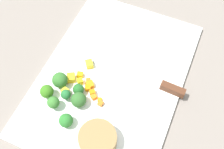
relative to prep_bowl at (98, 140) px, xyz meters
The scene contains 23 objects.
ground_plane 0.19m from the prep_bowl, 167.09° to the right, with size 4.00×4.00×0.00m, color gray.
cutting_board 0.19m from the prep_bowl, 167.09° to the right, with size 0.54×0.38×0.01m, color white.
prep_bowl is the anchor object (origin of this frame).
chef_knife 0.22m from the prep_bowl, 162.24° to the left, with size 0.04×0.31×0.02m.
carrot_dice_0 0.13m from the prep_bowl, 148.93° to the right, with size 0.02×0.01×0.01m, color orange.
carrot_dice_1 0.12m from the prep_bowl, 149.96° to the right, with size 0.02×0.01×0.01m, color orange.
carrot_dice_2 0.11m from the prep_bowl, 156.54° to the right, with size 0.01×0.01×0.01m, color orange.
carrot_dice_3 0.17m from the prep_bowl, 146.52° to the right, with size 0.01×0.02×0.01m, color orange.
carrot_dice_4 0.15m from the prep_bowl, 144.90° to the right, with size 0.01×0.01×0.01m, color orange.
carrot_dice_5 0.16m from the prep_bowl, 147.49° to the right, with size 0.02×0.02×0.01m, color orange.
carrot_dice_6 0.10m from the prep_bowl, 159.11° to the right, with size 0.01×0.01×0.01m, color orange.
pepper_dice_0 0.22m from the prep_bowl, 149.10° to the right, with size 0.02×0.02×0.02m, color yellow.
pepper_dice_1 0.16m from the prep_bowl, 122.87° to the right, with size 0.02×0.02×0.02m, color yellow.
pepper_dice_2 0.20m from the prep_bowl, 140.66° to the right, with size 0.01×0.02×0.01m, color yellow.
pepper_dice_3 0.19m from the prep_bowl, 132.98° to the right, with size 0.02×0.02×0.02m, color yellow.
pepper_dice_4 0.17m from the prep_bowl, 139.04° to the right, with size 0.02×0.01×0.02m, color yellow.
broccoli_floret_0 0.12m from the prep_bowl, 130.42° to the right, with size 0.04×0.04×0.04m.
broccoli_floret_1 0.15m from the prep_bowl, 134.94° to the right, with size 0.03×0.03×0.03m.
broccoli_floret_2 0.09m from the prep_bowl, 98.08° to the right, with size 0.04×0.04×0.04m.
broccoli_floret_3 0.19m from the prep_bowl, 109.92° to the right, with size 0.04×0.04×0.04m.
broccoli_floret_4 0.15m from the prep_bowl, 106.41° to the right, with size 0.03×0.03×0.04m.
broccoli_floret_5 0.15m from the prep_bowl, 121.08° to the right, with size 0.03×0.03×0.03m.
broccoli_floret_6 0.19m from the prep_bowl, 123.81° to the right, with size 0.04×0.04×0.04m.
Camera 1 is at (0.36, 0.16, 0.69)m, focal length 45.61 mm.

